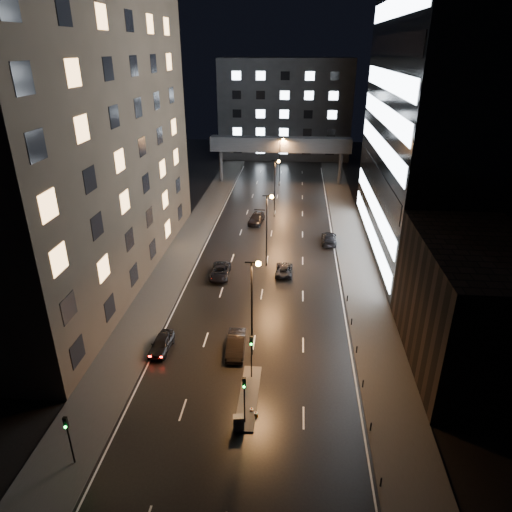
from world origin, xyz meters
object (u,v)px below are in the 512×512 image
Objects in this scene: car_toward_a at (284,269)px; car_away_c at (220,271)px; car_away_d at (257,218)px; utility_cabinet at (239,422)px; car_toward_b at (329,238)px; car_away_b at (236,344)px; car_away_a at (162,344)px.

car_away_c is at bearing 11.90° from car_toward_a.
car_away_d is 46.41m from utility_cabinet.
car_away_d is at bearing 82.78° from utility_cabinet.
car_toward_b is 39.53m from utility_cabinet.
car_away_b is 36.29m from car_away_d.
car_toward_b reaches higher than utility_cabinet.
car_away_a is 3.56× the size of utility_cabinet.
car_away_a is 0.88× the size of car_away_b.
car_away_c reaches higher than car_toward_a.
car_away_a is at bearing 58.27° from car_toward_a.
utility_cabinet is at bearing -80.28° from car_away_d.
car_away_b is 1.07× the size of car_toward_a.
utility_cabinet is (1.53, -10.07, -0.06)m from car_away_b.
car_away_b is at bearing -76.74° from car_away_c.
car_away_c is (3.18, 16.28, -0.01)m from car_away_a.
car_away_b is at bearing 71.59° from car_toward_b.
car_away_b is 0.95× the size of car_away_c.
car_toward_a is at bearing 73.83° from car_away_b.
car_toward_a is 3.81× the size of utility_cabinet.
car_away_c is at bearing 91.82° from utility_cabinet.
car_toward_a is 12.73m from car_toward_b.
car_away_d is at bearing -31.47° from car_toward_b.
car_toward_b is (18.00, 28.82, 0.06)m from car_away_a.
car_away_c reaches higher than utility_cabinet.
car_away_a reaches higher than utility_cabinet.
car_toward_a is (5.34, -18.80, -0.15)m from car_away_d.
utility_cabinet is (-9.10, -38.47, -0.04)m from car_toward_b.
car_away_d is 1.00× the size of car_toward_b.
car_away_b reaches higher than car_away_a.
car_toward_a is at bearing -67.82° from car_away_d.
car_away_b is 4.06× the size of utility_cabinet.
car_away_d is 14.21m from car_toward_b.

